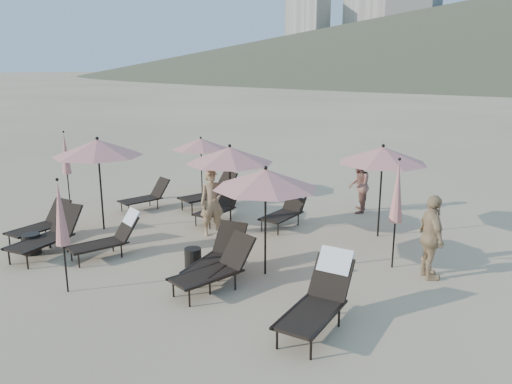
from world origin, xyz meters
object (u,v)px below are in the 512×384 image
Objects in this scene: lounger_1 at (48,234)px; beachgoer_c at (431,237)px; lounger_6 at (146,196)px; umbrella_open_2 at (266,179)px; lounger_2 at (110,236)px; lounger_7 at (210,192)px; side_table_0 at (32,244)px; umbrella_open_0 at (98,148)px; lounger_3 at (218,255)px; lounger_8 at (219,206)px; umbrella_open_4 at (383,155)px; umbrella_closed_2 at (65,154)px; beachgoer_a at (212,203)px; beachgoer_b at (359,186)px; umbrella_closed_1 at (397,192)px; umbrella_open_1 at (230,155)px; lounger_9 at (288,208)px; umbrella_open_3 at (201,144)px; lounger_0 at (42,223)px; umbrella_closed_0 at (60,214)px; lounger_4 at (216,267)px; lounger_5 at (320,296)px.

beachgoer_c reaches higher than lounger_1.
umbrella_open_2 is (5.75, -2.19, 1.65)m from lounger_6.
lounger_7 is (-0.66, 4.52, 0.01)m from lounger_2.
umbrella_open_0 is at bearing 91.71° from side_table_0.
lounger_6 is at bearing 141.51° from lounger_3.
lounger_8 is 0.65× the size of umbrella_open_4.
umbrella_closed_2 is at bearing -141.64° from lounger_6.
umbrella_closed_2 is 5.70m from beachgoer_a.
lounger_2 is at bearing -45.52° from beachgoer_b.
lounger_6 is 0.84× the size of lounger_7.
umbrella_closed_1 is at bearing 13.09° from umbrella_open_0.
umbrella_open_1 reaches higher than umbrella_closed_2.
lounger_9 is at bearing 12.83° from lounger_7.
umbrella_open_3 is 0.87× the size of umbrella_closed_2.
lounger_9 is 3.87m from umbrella_closed_1.
lounger_0 is 4.34m from beachgoer_a.
lounger_0 is 8.88m from beachgoer_b.
lounger_2 is 1.05× the size of lounger_6.
lounger_8 is 4.31m from umbrella_open_2.
beachgoer_a is (-2.52, 1.39, -1.20)m from umbrella_open_2.
umbrella_closed_0 reaches higher than beachgoer_a.
beachgoer_b is (-2.31, 3.63, -0.88)m from umbrella_closed_1.
lounger_9 is at bearing 47.01° from lounger_1.
lounger_2 is 1.05× the size of beachgoer_b.
umbrella_open_1 reaches higher than lounger_4.
umbrella_open_4 is at bearing 28.97° from umbrella_open_0.
beachgoer_a is (3.37, 2.69, 0.44)m from lounger_0.
lounger_7 is 0.81× the size of umbrella_open_4.
lounger_4 reaches higher than lounger_8.
lounger_1 is at bearing -50.95° from beachgoer_b.
lounger_8 reaches higher than side_table_0.
umbrella_closed_1 reaches higher than beachgoer_b.
lounger_9 is at bearing 20.63° from lounger_8.
lounger_1 is at bearing -156.62° from lounger_4.
umbrella_closed_1 is at bearing 44.02° from umbrella_closed_0.
umbrella_closed_0 is at bearing -129.23° from lounger_4.
lounger_8 is (-5.10, 3.84, -0.14)m from lounger_5.
lounger_5 reaches higher than lounger_1.
umbrella_open_0 is at bearing -90.67° from lounger_7.
beachgoer_c is (11.11, 0.52, -0.76)m from umbrella_closed_2.
umbrella_open_4 is at bearing 57.78° from lounger_3.
umbrella_open_4 is (7.03, 4.97, 1.71)m from lounger_0.
lounger_3 is 1.05× the size of lounger_9.
umbrella_open_0 reaches higher than lounger_2.
lounger_0 is 0.79× the size of umbrella_open_3.
umbrella_closed_1 is 4.75m from beachgoer_a.
umbrella_open_1 is (1.46, 2.71, 1.64)m from lounger_2.
umbrella_open_3 is 0.84× the size of umbrella_closed_1.
beachgoer_a is at bearing -122.61° from lounger_9.
umbrella_open_1 is at bearing 35.61° from lounger_0.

